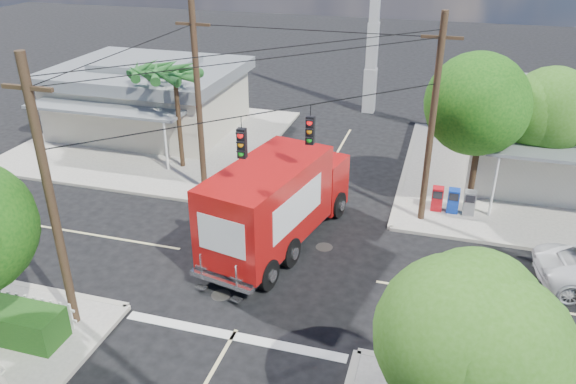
% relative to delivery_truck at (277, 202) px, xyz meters
% --- Properties ---
extents(ground, '(120.00, 120.00, 0.00)m').
position_rel_delivery_truck_xyz_m(ground, '(0.32, -1.61, -1.90)').
color(ground, black).
rests_on(ground, ground).
extents(sidewalk_ne, '(14.12, 14.12, 0.14)m').
position_rel_delivery_truck_xyz_m(sidewalk_ne, '(11.20, 9.27, -1.83)').
color(sidewalk_ne, gray).
rests_on(sidewalk_ne, ground).
extents(sidewalk_nw, '(14.12, 14.12, 0.14)m').
position_rel_delivery_truck_xyz_m(sidewalk_nw, '(-10.56, 9.27, -1.83)').
color(sidewalk_nw, gray).
rests_on(sidewalk_nw, ground).
extents(road_markings, '(32.00, 32.00, 0.01)m').
position_rel_delivery_truck_xyz_m(road_markings, '(0.32, -3.08, -1.89)').
color(road_markings, beige).
rests_on(road_markings, ground).
extents(building_nw, '(10.80, 10.20, 4.30)m').
position_rel_delivery_truck_xyz_m(building_nw, '(-11.68, 10.85, 0.33)').
color(building_nw, beige).
rests_on(building_nw, sidewalk_nw).
extents(radio_tower, '(0.80, 0.80, 17.00)m').
position_rel_delivery_truck_xyz_m(radio_tower, '(0.82, 18.39, 3.75)').
color(radio_tower, silver).
rests_on(radio_tower, ground).
extents(tree_ne_front, '(4.21, 4.14, 6.66)m').
position_rel_delivery_truck_xyz_m(tree_ne_front, '(7.53, 5.15, 2.87)').
color(tree_ne_front, '#422D1C').
rests_on(tree_ne_front, sidewalk_ne).
extents(tree_ne_back, '(3.77, 3.66, 5.82)m').
position_rel_delivery_truck_xyz_m(tree_ne_back, '(10.13, 7.35, 2.29)').
color(tree_ne_back, '#422D1C').
rests_on(tree_ne_back, sidewalk_ne).
extents(tree_se, '(3.67, 3.54, 5.62)m').
position_rel_delivery_truck_xyz_m(tree_se, '(7.33, -8.85, 2.15)').
color(tree_se, '#422D1C').
rests_on(tree_se, sidewalk_se).
extents(palm_nw_front, '(3.01, 3.08, 5.59)m').
position_rel_delivery_truck_xyz_m(palm_nw_front, '(-7.18, 5.89, 3.15)').
color(palm_nw_front, '#422D1C').
rests_on(palm_nw_front, sidewalk_nw).
extents(palm_nw_back, '(3.01, 3.08, 5.19)m').
position_rel_delivery_truck_xyz_m(palm_nw_back, '(-9.18, 7.39, 2.78)').
color(palm_nw_back, '#422D1C').
rests_on(palm_nw_back, sidewalk_nw).
extents(utility_poles, '(12.00, 10.68, 9.00)m').
position_rel_delivery_truck_xyz_m(utility_poles, '(-1.26, -0.01, 2.78)').
color(utility_poles, '#473321').
rests_on(utility_poles, ground).
extents(vending_boxes, '(1.90, 0.50, 1.10)m').
position_rel_delivery_truck_xyz_m(vending_boxes, '(6.82, 4.59, -1.21)').
color(vending_boxes, '#B00C15').
rests_on(vending_boxes, sidewalk_ne).
extents(delivery_truck, '(4.30, 8.95, 3.73)m').
position_rel_delivery_truck_xyz_m(delivery_truck, '(0.00, 0.00, 0.00)').
color(delivery_truck, black).
rests_on(delivery_truck, ground).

